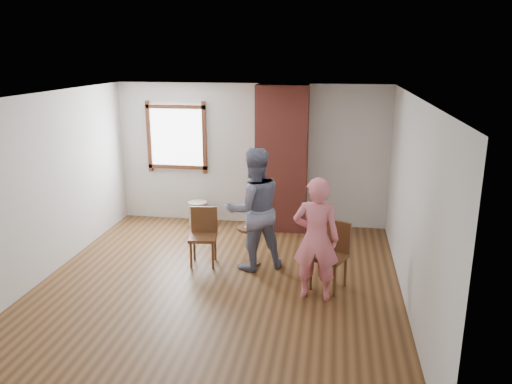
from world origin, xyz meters
TOP-DOWN VIEW (x-y plane):
  - ground at (0.00, 0.00)m, footprint 5.50×5.50m
  - room_shell at (-0.06, 0.61)m, footprint 5.04×5.52m
  - brick_chimney at (0.60, 2.50)m, footprint 0.90×0.50m
  - stoneware_crock at (-0.94, 2.40)m, footprint 0.37×0.37m
  - dark_pot at (-0.68, 2.40)m, footprint 0.19×0.19m
  - dining_chair_left at (-0.40, 0.76)m, footprint 0.45×0.45m
  - dining_chair_right at (1.54, 0.24)m, footprint 0.57×0.57m
  - side_table at (0.32, 0.80)m, footprint 0.40×0.40m
  - cake_plate at (0.32, 0.80)m, footprint 0.18×0.18m
  - cake_slice at (0.33, 0.80)m, footprint 0.08×0.07m
  - man at (0.39, 0.70)m, footprint 1.11×1.02m
  - person_pink at (1.33, -0.12)m, footprint 0.61×0.41m

SIDE VIEW (x-z plane):
  - ground at x=0.00m, z-range 0.00..0.00m
  - dark_pot at x=-0.68m, z-range 0.00..0.16m
  - stoneware_crock at x=-0.94m, z-range 0.00..0.45m
  - side_table at x=0.32m, z-range 0.10..0.70m
  - dining_chair_left at x=-0.40m, z-range 0.05..0.92m
  - dining_chair_right at x=1.54m, z-range 0.06..0.98m
  - cake_plate at x=0.32m, z-range 0.60..0.61m
  - cake_slice at x=0.33m, z-range 0.61..0.67m
  - person_pink at x=1.33m, z-range 0.00..1.64m
  - man at x=0.39m, z-range 0.00..1.83m
  - brick_chimney at x=0.60m, z-range 0.00..2.60m
  - room_shell at x=-0.06m, z-range 0.50..3.12m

